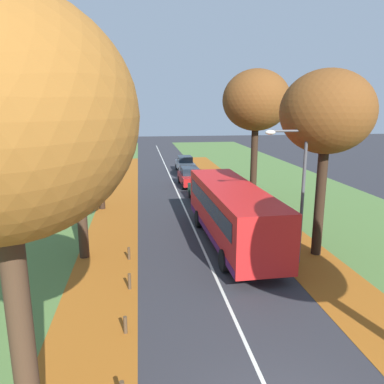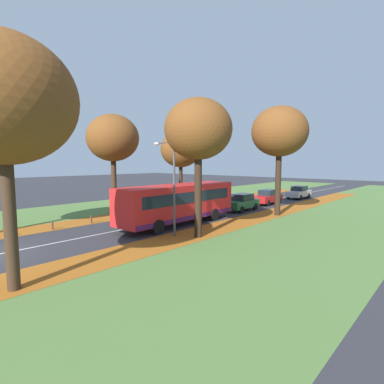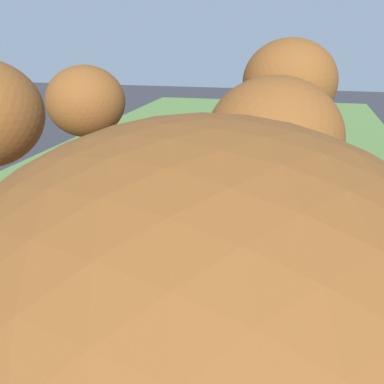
{
  "view_description": "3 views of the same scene",
  "coord_description": "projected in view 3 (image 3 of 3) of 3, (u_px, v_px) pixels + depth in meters",
  "views": [
    {
      "loc": [
        -2.97,
        -5.97,
        6.95
      ],
      "look_at": [
        0.03,
        15.28,
        1.95
      ],
      "focal_mm": 35.0,
      "sensor_mm": 36.0,
      "label": 1
    },
    {
      "loc": [
        17.28,
        -3.99,
        4.68
      ],
      "look_at": [
        1.64,
        13.22,
        2.34
      ],
      "focal_mm": 28.0,
      "sensor_mm": 36.0,
      "label": 2
    },
    {
      "loc": [
        5.92,
        -3.61,
        9.65
      ],
      "look_at": [
        0.88,
        17.52,
        1.9
      ],
      "focal_mm": 42.0,
      "sensor_mm": 36.0,
      "label": 3
    }
  ],
  "objects": [
    {
      "name": "streetlamp_right",
      "position": [
        215.0,
        233.0,
        14.01
      ],
      "size": [
        1.89,
        0.28,
        6.0
      ],
      "color": "#47474C",
      "rests_on": "ground"
    },
    {
      "name": "tree_right_nearest",
      "position": [
        206.0,
        382.0,
        3.89
      ],
      "size": [
        5.03,
        5.03,
        9.09
      ],
      "color": "#382619",
      "rests_on": "ground"
    },
    {
      "name": "bus",
      "position": [
        176.0,
        245.0,
        17.74
      ],
      "size": [
        2.85,
        10.46,
        2.98
      ],
      "color": "red",
      "rests_on": "ground"
    },
    {
      "name": "car_red_following",
      "position": [
        227.0,
        168.0,
        31.07
      ],
      "size": [
        1.84,
        4.23,
        1.62
      ],
      "color": "#B21919",
      "rests_on": "ground"
    },
    {
      "name": "grass_verge_left",
      "position": [
        45.0,
        195.0,
        28.18
      ],
      "size": [
        12.0,
        90.0,
        0.01
      ],
      "primitive_type": "cube",
      "color": "#517538",
      "rests_on": "ground"
    },
    {
      "name": "grass_verge_right",
      "position": [
        353.0,
        222.0,
        24.16
      ],
      "size": [
        12.0,
        90.0,
        0.01
      ],
      "primitive_type": "cube",
      "color": "#517538",
      "rests_on": "ground"
    },
    {
      "name": "leaf_litter_left",
      "position": [
        65.0,
        244.0,
        21.68
      ],
      "size": [
        2.8,
        60.0,
        0.0
      ],
      "primitive_type": "cube",
      "color": "#9E5619",
      "rests_on": "grass_verge_left"
    },
    {
      "name": "bollard_fifth",
      "position": [
        42.0,
        279.0,
        18.01
      ],
      "size": [
        0.12,
        0.12,
        0.59
      ],
      "primitive_type": "cylinder",
      "color": "#4C3823",
      "rests_on": "ground"
    },
    {
      "name": "car_green_lead",
      "position": [
        216.0,
        195.0,
        25.89
      ],
      "size": [
        1.89,
        4.26,
        1.62
      ],
      "color": "#1E6038",
      "rests_on": "ground"
    },
    {
      "name": "tree_left_mid",
      "position": [
        86.0,
        102.0,
        24.8
      ],
      "size": [
        4.35,
        4.35,
        8.01
      ],
      "color": "black",
      "rests_on": "ground"
    },
    {
      "name": "leaf_litter_right",
      "position": [
        256.0,
        265.0,
        19.67
      ],
      "size": [
        2.8,
        60.0,
        0.0
      ],
      "primitive_type": "cube",
      "color": "#9E5619",
      "rests_on": "grass_verge_right"
    },
    {
      "name": "road_centre_line",
      "position": [
        187.0,
        208.0,
        26.17
      ],
      "size": [
        0.12,
        80.0,
        0.01
      ],
      "primitive_type": "cube",
      "color": "silver",
      "rests_on": "ground"
    },
    {
      "name": "car_silver_third_in_line",
      "position": [
        247.0,
        144.0,
        37.74
      ],
      "size": [
        1.79,
        4.2,
        1.62
      ],
      "color": "#B7BABF",
      "rests_on": "ground"
    },
    {
      "name": "tree_right_mid",
      "position": [
        290.0,
        83.0,
        22.89
      ],
      "size": [
        4.78,
        4.78,
        9.43
      ],
      "color": "black",
      "rests_on": "ground"
    },
    {
      "name": "tree_right_near",
      "position": [
        274.0,
        141.0,
        13.48
      ],
      "size": [
        4.11,
        4.11,
        8.5
      ],
      "color": "black",
      "rests_on": "ground"
    }
  ]
}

